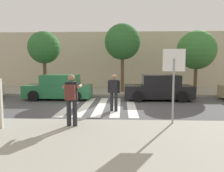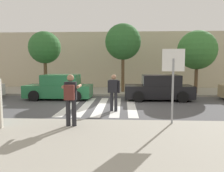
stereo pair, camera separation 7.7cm
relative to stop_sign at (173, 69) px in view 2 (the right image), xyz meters
The scene contains 17 objects.
ground_plane 5.02m from the stop_sign, 128.75° to the left, with size 120.00×120.00×0.00m, color #4C4C4F.
sidewalk_near 4.35m from the stop_sign, 137.66° to the right, with size 60.00×6.00×0.14m, color #9E998C.
sidewalk_far 10.19m from the stop_sign, 106.70° to the left, with size 60.00×4.80×0.14m, color #9E998C.
building_facade_far 14.28m from the stop_sign, 101.62° to the left, with size 56.00×4.00×5.06m, color beige.
crosswalk_stripe_0 6.19m from the stop_sign, 139.80° to the left, with size 0.44×5.20×0.01m, color silver.
crosswalk_stripe_1 5.64m from the stop_sign, 134.18° to the left, with size 0.44×5.20×0.01m, color silver.
crosswalk_stripe_2 5.16m from the stop_sign, 127.24° to the left, with size 0.44×5.20×0.01m, color silver.
crosswalk_stripe_3 4.76m from the stop_sign, 118.75° to the left, with size 0.44×5.20×0.01m, color silver.
crosswalk_stripe_4 4.47m from the stop_sign, 108.63° to the left, with size 0.44×5.20×0.01m, color silver.
stop_sign is the anchor object (origin of this frame).
photographer_with_backpack 3.58m from the stop_sign, behind, with size 0.61×0.86×1.72m.
pedestrian_crossing 3.45m from the stop_sign, 130.79° to the left, with size 0.57×0.31×1.72m.
parked_car_green 8.30m from the stop_sign, 134.17° to the left, with size 4.10×1.92×1.55m.
parked_car_black 6.04m from the stop_sign, 85.29° to the left, with size 4.10×1.92×1.55m.
street_tree_west 10.96m from the stop_sign, 132.63° to the left, with size 2.29×2.29×4.40m.
street_tree_center 9.13m from the stop_sign, 101.26° to the left, with size 2.65×2.65×5.03m.
street_tree_east 8.98m from the stop_sign, 67.12° to the left, with size 2.73×2.73×4.42m.
Camera 2 is at (1.18, -11.15, 2.20)m, focal length 35.00 mm.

